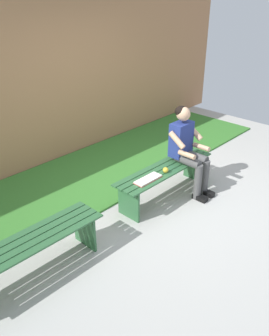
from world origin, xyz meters
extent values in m
cube|color=#B2B2AD|center=(1.13, 1.00, -0.02)|extent=(10.00, 7.00, 0.04)
cube|color=#387A2D|center=(1.13, -1.25, 0.01)|extent=(9.00, 1.79, 0.03)
cube|color=#B27A51|center=(0.50, -2.29, 1.52)|extent=(9.50, 0.24, 3.03)
cube|color=#2D6038|center=(0.00, -0.16, 0.46)|extent=(1.71, 0.11, 0.02)
cube|color=#2D6038|center=(0.00, -0.05, 0.46)|extent=(1.71, 0.11, 0.02)
cube|color=#2D6038|center=(0.00, 0.05, 0.46)|extent=(1.71, 0.11, 0.02)
cube|color=#2D6038|center=(0.00, 0.16, 0.46)|extent=(1.71, 0.11, 0.02)
cube|color=#2D6038|center=(-0.73, 0.01, 0.23)|extent=(0.03, 0.37, 0.45)
cube|color=#2D6038|center=(0.73, -0.01, 0.23)|extent=(0.03, 0.37, 0.45)
cube|color=#2D6038|center=(2.26, -0.16, 0.46)|extent=(1.78, 0.11, 0.02)
cube|color=#2D6038|center=(2.26, -0.05, 0.46)|extent=(1.78, 0.11, 0.02)
cube|color=#2D6038|center=(2.26, 0.05, 0.46)|extent=(1.78, 0.11, 0.02)
cube|color=#2D6038|center=(2.26, 0.16, 0.46)|extent=(1.78, 0.11, 0.02)
cube|color=#2D6038|center=(1.49, 0.01, 0.23)|extent=(0.03, 0.37, 0.45)
cube|color=navy|center=(-0.37, -0.02, 0.79)|extent=(0.34, 0.20, 0.50)
sphere|color=tan|center=(-0.37, -0.01, 1.17)|extent=(0.20, 0.20, 0.20)
ellipsoid|color=black|center=(-0.37, -0.04, 1.20)|extent=(0.20, 0.19, 0.15)
cylinder|color=#4C4C4C|center=(-0.46, 0.18, 0.54)|extent=(0.13, 0.40, 0.13)
cylinder|color=#4C4C4C|center=(-0.28, 0.18, 0.54)|extent=(0.13, 0.40, 0.13)
cylinder|color=#4C4C4C|center=(-0.46, 0.38, 0.27)|extent=(0.11, 0.11, 0.54)
cube|color=black|center=(-0.46, 0.44, 0.04)|extent=(0.10, 0.22, 0.07)
cylinder|color=#4C4C4C|center=(-0.28, 0.38, 0.27)|extent=(0.11, 0.11, 0.54)
cube|color=black|center=(-0.28, 0.44, 0.04)|extent=(0.10, 0.22, 0.07)
cylinder|color=tan|center=(-0.58, 0.06, 0.86)|extent=(0.08, 0.28, 0.23)
cylinder|color=tan|center=(-0.55, 0.22, 0.68)|extent=(0.07, 0.26, 0.07)
cylinder|color=tan|center=(-0.16, 0.06, 0.86)|extent=(0.08, 0.28, 0.23)
cylinder|color=tan|center=(-0.19, 0.22, 0.68)|extent=(0.07, 0.26, 0.07)
sphere|color=gold|center=(0.11, 0.09, 0.51)|extent=(0.08, 0.08, 0.08)
cube|color=white|center=(0.33, 0.06, 0.48)|extent=(0.20, 0.15, 0.02)
cube|color=white|center=(0.53, 0.05, 0.48)|extent=(0.20, 0.15, 0.02)
cube|color=red|center=(0.43, 0.06, 0.47)|extent=(0.41, 0.16, 0.01)
camera|label=1|loc=(3.56, 2.75, 2.79)|focal=38.26mm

